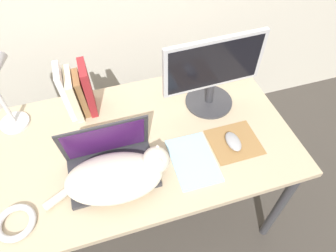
{
  "coord_description": "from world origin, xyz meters",
  "views": [
    {
      "loc": [
        -0.15,
        -0.42,
        1.77
      ],
      "look_at": [
        0.09,
        0.34,
        0.82
      ],
      "focal_mm": 32.0,
      "sensor_mm": 36.0,
      "label": 1
    }
  ],
  "objects_px": {
    "laptop": "(111,163)",
    "cable_coil": "(16,223)",
    "computer_mouse": "(233,141)",
    "notepad": "(193,160)",
    "cat": "(119,175)",
    "book_row": "(77,92)",
    "external_monitor": "(213,72)"
  },
  "relations": [
    {
      "from": "book_row",
      "to": "notepad",
      "type": "bearing_deg",
      "value": -46.88
    },
    {
      "from": "cat",
      "to": "notepad",
      "type": "bearing_deg",
      "value": 2.45
    },
    {
      "from": "external_monitor",
      "to": "computer_mouse",
      "type": "xyz_separation_m",
      "value": [
        0.0,
        -0.27,
        -0.17
      ]
    },
    {
      "from": "laptop",
      "to": "cat",
      "type": "xyz_separation_m",
      "value": [
        0.02,
        -0.07,
        0.01
      ]
    },
    {
      "from": "laptop",
      "to": "book_row",
      "type": "relative_size",
      "value": 1.34
    },
    {
      "from": "cable_coil",
      "to": "notepad",
      "type": "bearing_deg",
      "value": 5.54
    },
    {
      "from": "book_row",
      "to": "external_monitor",
      "type": "bearing_deg",
      "value": -12.71
    },
    {
      "from": "laptop",
      "to": "computer_mouse",
      "type": "distance_m",
      "value": 0.53
    },
    {
      "from": "computer_mouse",
      "to": "cable_coil",
      "type": "bearing_deg",
      "value": -173.7
    },
    {
      "from": "external_monitor",
      "to": "book_row",
      "type": "xyz_separation_m",
      "value": [
        -0.6,
        0.13,
        -0.07
      ]
    },
    {
      "from": "computer_mouse",
      "to": "cable_coil",
      "type": "relative_size",
      "value": 0.74
    },
    {
      "from": "laptop",
      "to": "cable_coil",
      "type": "bearing_deg",
      "value": -160.95
    },
    {
      "from": "cat",
      "to": "cable_coil",
      "type": "bearing_deg",
      "value": -172.04
    },
    {
      "from": "computer_mouse",
      "to": "cable_coil",
      "type": "xyz_separation_m",
      "value": [
        -0.89,
        -0.1,
        -0.01
      ]
    },
    {
      "from": "laptop",
      "to": "notepad",
      "type": "xyz_separation_m",
      "value": [
        0.33,
        -0.06,
        -0.04
      ]
    },
    {
      "from": "notepad",
      "to": "laptop",
      "type": "bearing_deg",
      "value": 169.68
    },
    {
      "from": "laptop",
      "to": "notepad",
      "type": "distance_m",
      "value": 0.34
    },
    {
      "from": "cat",
      "to": "external_monitor",
      "type": "bearing_deg",
      "value": 31.87
    },
    {
      "from": "notepad",
      "to": "book_row",
      "type": "bearing_deg",
      "value": 133.12
    },
    {
      "from": "book_row",
      "to": "notepad",
      "type": "distance_m",
      "value": 0.6
    },
    {
      "from": "laptop",
      "to": "computer_mouse",
      "type": "height_order",
      "value": "laptop"
    },
    {
      "from": "cable_coil",
      "to": "book_row",
      "type": "bearing_deg",
      "value": 59.47
    },
    {
      "from": "book_row",
      "to": "notepad",
      "type": "height_order",
      "value": "book_row"
    },
    {
      "from": "cat",
      "to": "cable_coil",
      "type": "relative_size",
      "value": 3.51
    },
    {
      "from": "external_monitor",
      "to": "computer_mouse",
      "type": "distance_m",
      "value": 0.32
    },
    {
      "from": "computer_mouse",
      "to": "notepad",
      "type": "distance_m",
      "value": 0.2
    },
    {
      "from": "external_monitor",
      "to": "notepad",
      "type": "distance_m",
      "value": 0.4
    },
    {
      "from": "computer_mouse",
      "to": "external_monitor",
      "type": "bearing_deg",
      "value": 90.82
    },
    {
      "from": "external_monitor",
      "to": "computer_mouse",
      "type": "height_order",
      "value": "external_monitor"
    },
    {
      "from": "cable_coil",
      "to": "notepad",
      "type": "xyz_separation_m",
      "value": [
        0.7,
        0.07,
        -0.01
      ]
    },
    {
      "from": "cat",
      "to": "book_row",
      "type": "distance_m",
      "value": 0.46
    },
    {
      "from": "laptop",
      "to": "computer_mouse",
      "type": "relative_size",
      "value": 3.27
    }
  ]
}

